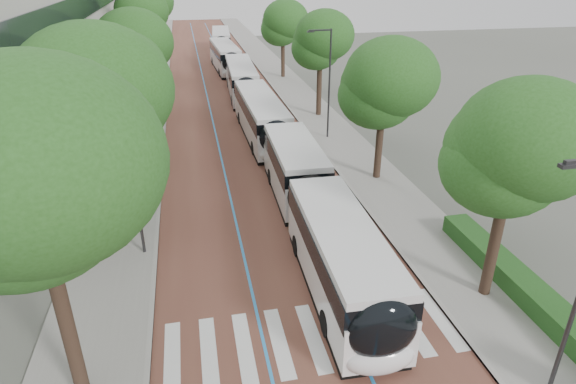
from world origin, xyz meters
name	(u,v)px	position (x,y,z in m)	size (l,w,h in m)	color
ground	(314,358)	(0.00, 0.00, 0.00)	(160.00, 160.00, 0.00)	#51544C
road	(220,88)	(0.00, 40.00, 0.01)	(11.00, 140.00, 0.02)	brown
sidewalk_left	(149,91)	(-7.50, 40.00, 0.06)	(4.00, 140.00, 0.12)	gray
sidewalk_right	(288,85)	(7.50, 40.00, 0.06)	(4.00, 140.00, 0.12)	gray
kerb_left	(167,91)	(-5.60, 40.00, 0.06)	(0.20, 140.00, 0.14)	gray
kerb_right	(271,85)	(5.60, 40.00, 0.06)	(0.20, 140.00, 0.14)	gray
zebra_crossing	(313,337)	(0.20, 1.00, 0.03)	(10.55, 3.60, 0.01)	silver
lane_line_left	(205,89)	(-1.60, 40.00, 0.02)	(0.12, 126.00, 0.01)	#2985D0
lane_line_right	(235,88)	(1.60, 40.00, 0.02)	(0.12, 126.00, 0.01)	#2985D0
hedge	(550,311)	(9.10, 0.00, 0.52)	(1.20, 14.00, 0.80)	#1E4919
streetlight_far	(327,76)	(6.62, 22.00, 4.82)	(1.82, 0.20, 8.00)	#2D2D2F
lamp_post_left	(133,173)	(-6.10, 8.00, 4.12)	(0.14, 0.14, 8.00)	#2D2D2F
trees_left	(124,51)	(-7.50, 23.22, 6.87)	(6.47, 61.19, 10.03)	black
trees_right	(344,60)	(7.70, 21.52, 5.99)	(5.47, 47.15, 8.38)	black
lead_bus	(318,215)	(2.01, 7.15, 1.63)	(2.97, 18.45, 3.20)	black
bus_queued_0	(262,119)	(1.83, 22.84, 1.62)	(2.72, 12.44, 3.20)	white
bus_queued_1	(242,81)	(1.89, 36.02, 1.62)	(3.00, 12.49, 3.20)	white
bus_queued_2	(226,58)	(1.48, 49.29, 1.62)	(3.06, 12.50, 3.20)	white
bus_queued_3	(221,42)	(2.06, 62.68, 1.62)	(3.32, 12.53, 3.20)	white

